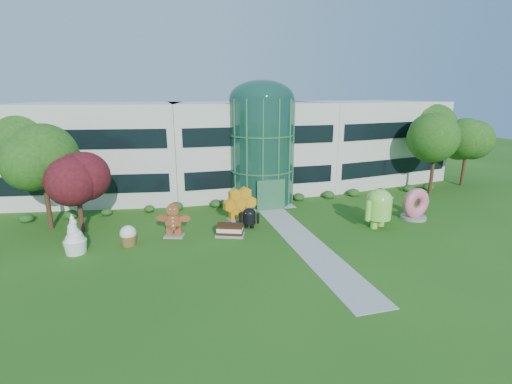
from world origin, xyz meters
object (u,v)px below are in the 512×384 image
object	(u,v)px
android_black	(249,216)
gingerbread	(174,220)
android_green	(379,205)
donut	(415,203)

from	to	relation	value
android_black	gingerbread	size ratio (longest dim) A/B	0.68
android_green	donut	distance (m)	4.21
android_black	donut	size ratio (longest dim) A/B	0.70
android_green	android_black	xyz separation A→B (m)	(-9.83, 2.51, -0.86)
donut	gingerbread	world-z (taller)	donut
android_green	android_black	bearing A→B (deg)	143.83
android_green	gingerbread	size ratio (longest dim) A/B	1.30
donut	gingerbread	distance (m)	19.73
donut	android_green	bearing A→B (deg)	-175.85
android_green	donut	world-z (taller)	android_green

